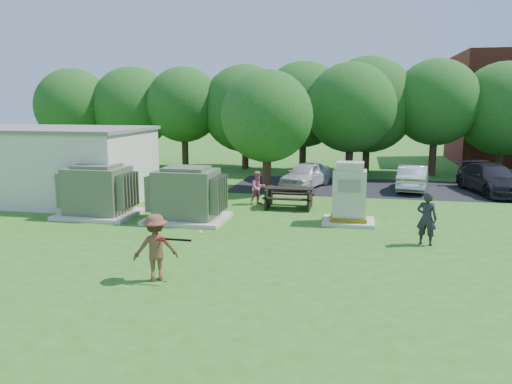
% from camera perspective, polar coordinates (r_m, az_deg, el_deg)
% --- Properties ---
extents(ground, '(120.00, 120.00, 0.00)m').
position_cam_1_polar(ground, '(14.44, -3.28, -7.88)').
color(ground, '#2D6619').
rests_on(ground, ground).
extents(service_building, '(10.00, 5.00, 3.20)m').
position_cam_1_polar(service_building, '(25.12, -23.87, 2.79)').
color(service_building, beige).
rests_on(service_building, ground).
extents(service_building_roof, '(10.20, 5.20, 0.15)m').
position_cam_1_polar(service_building_roof, '(24.99, -24.15, 6.60)').
color(service_building_roof, slate).
rests_on(service_building_roof, service_building).
extents(parking_strip, '(20.00, 6.00, 0.01)m').
position_cam_1_polar(parking_strip, '(27.33, 18.77, 0.28)').
color(parking_strip, '#232326').
rests_on(parking_strip, ground).
extents(transformer_left, '(3.00, 2.40, 2.07)m').
position_cam_1_polar(transformer_left, '(20.72, -17.59, 0.00)').
color(transformer_left, beige).
rests_on(transformer_left, ground).
extents(transformer_right, '(3.00, 2.40, 2.07)m').
position_cam_1_polar(transformer_right, '(19.19, -7.91, -0.40)').
color(transformer_right, beige).
rests_on(transformer_right, ground).
extents(generator_cabinet, '(1.90, 1.55, 2.31)m').
position_cam_1_polar(generator_cabinet, '(18.86, 10.61, -0.54)').
color(generator_cabinet, beige).
rests_on(generator_cabinet, ground).
extents(picnic_table, '(2.06, 1.54, 0.88)m').
position_cam_1_polar(picnic_table, '(21.38, 3.81, -0.37)').
color(picnic_table, black).
rests_on(picnic_table, ground).
extents(batter, '(1.28, 1.07, 1.73)m').
position_cam_1_polar(batter, '(12.95, -11.40, -6.23)').
color(batter, brown).
rests_on(batter, ground).
extents(person_by_generator, '(0.73, 0.59, 1.72)m').
position_cam_1_polar(person_by_generator, '(16.68, 18.92, -2.87)').
color(person_by_generator, black).
rests_on(person_by_generator, ground).
extents(person_at_picnic, '(0.92, 0.90, 1.49)m').
position_cam_1_polar(person_at_picnic, '(22.03, 0.24, 0.49)').
color(person_at_picnic, '#C76978').
rests_on(person_at_picnic, ground).
extents(car_white, '(2.73, 4.25, 1.35)m').
position_cam_1_polar(car_white, '(26.62, 5.72, 1.98)').
color(car_white, silver).
rests_on(car_white, ground).
extents(car_silver_a, '(1.98, 4.16, 1.32)m').
position_cam_1_polar(car_silver_a, '(26.77, 17.51, 1.57)').
color(car_silver_a, '#B2B2B7').
rests_on(car_silver_a, ground).
extents(car_dark, '(3.06, 5.28, 1.44)m').
position_cam_1_polar(car_dark, '(27.33, 25.32, 1.35)').
color(car_dark, black).
rests_on(car_dark, ground).
extents(batting_equipment, '(1.05, 0.49, 0.21)m').
position_cam_1_polar(batting_equipment, '(12.58, -9.10, -5.25)').
color(batting_equipment, black).
rests_on(batting_equipment, ground).
extents(tree_row, '(41.30, 13.30, 7.30)m').
position_cam_1_polar(tree_row, '(31.80, 8.58, 9.57)').
color(tree_row, '#47301E').
rests_on(tree_row, ground).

